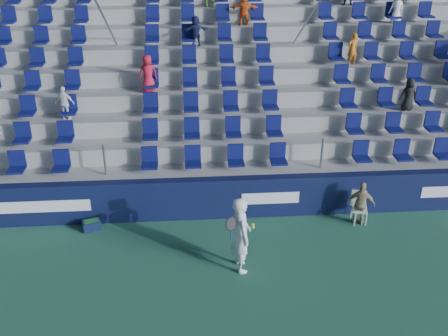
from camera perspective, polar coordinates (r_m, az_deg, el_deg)
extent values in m
plane|color=#2A6248|center=(11.62, 0.02, -13.86)|extent=(70.00, 70.00, 0.00)
cube|color=#0F1539|center=(13.84, -0.93, -3.44)|extent=(24.00, 0.30, 1.20)
cube|color=white|center=(14.35, -21.30, -4.19)|extent=(3.20, 0.02, 0.34)
cube|color=white|center=(13.85, 5.33, -3.46)|extent=(1.60, 0.02, 0.34)
cube|color=#9E9E99|center=(14.34, -1.07, -2.28)|extent=(24.00, 0.85, 1.20)
cube|color=#9E9E99|center=(14.97, -1.26, 0.13)|extent=(24.00, 0.85, 1.70)
cube|color=#9E9E99|center=(15.63, -1.43, 2.35)|extent=(24.00, 0.85, 2.20)
cube|color=#9E9E99|center=(16.31, -1.60, 4.38)|extent=(24.00, 0.85, 2.70)
cube|color=#9E9E99|center=(17.01, -1.75, 6.25)|extent=(24.00, 0.85, 3.20)
cube|color=#9E9E99|center=(17.72, -1.88, 7.97)|extent=(24.00, 0.85, 3.70)
cube|color=#9E9E99|center=(18.46, -2.01, 9.55)|extent=(24.00, 0.85, 4.20)
cube|color=#9E9E99|center=(19.20, -2.13, 11.02)|extent=(24.00, 0.85, 4.70)
cube|color=#9E9E99|center=(19.95, -2.24, 12.37)|extent=(24.00, 0.85, 5.20)
cube|color=#9E9E99|center=(20.49, -2.34, 14.19)|extent=(24.00, 0.50, 6.20)
cube|color=#0C114C|center=(13.90, -1.10, 1.14)|extent=(16.05, 0.50, 0.70)
cube|color=#0C114C|center=(14.47, -1.31, 4.38)|extent=(16.05, 0.50, 0.70)
cube|color=#0C114C|center=(15.09, -1.50, 7.36)|extent=(16.05, 0.50, 0.70)
cube|color=#0C114C|center=(15.74, -1.68, 10.11)|extent=(16.05, 0.50, 0.70)
cube|color=#0C114C|center=(16.43, -1.84, 12.63)|extent=(16.05, 0.50, 0.70)
cube|color=#0C114C|center=(17.14, -2.00, 14.94)|extent=(16.05, 0.50, 0.70)
cube|color=#0C114C|center=(17.88, -2.14, 17.07)|extent=(16.05, 0.50, 0.70)
cylinder|color=gray|center=(16.41, -12.78, 14.86)|extent=(0.06, 7.68, 4.55)
cylinder|color=gray|center=(16.64, 8.88, 15.35)|extent=(0.06, 7.68, 4.55)
imported|color=white|center=(15.41, -17.73, 7.08)|extent=(0.62, 0.35, 0.99)
imported|color=white|center=(19.25, 19.15, 16.91)|extent=(0.54, 0.39, 1.04)
imported|color=orange|center=(17.18, 14.49, 13.03)|extent=(0.44, 0.36, 1.03)
imported|color=black|center=(16.41, 20.35, 7.88)|extent=(0.51, 0.34, 1.01)
imported|color=#E55B1B|center=(17.90, 2.30, 17.68)|extent=(1.00, 0.34, 1.07)
imported|color=#181F48|center=(17.05, -3.25, 15.35)|extent=(0.96, 0.55, 0.99)
imported|color=#AD172A|center=(15.66, -8.69, 10.60)|extent=(0.65, 0.51, 1.16)
imported|color=white|center=(11.70, 1.97, -7.60)|extent=(0.55, 0.76, 1.93)
cylinder|color=navy|center=(11.38, 0.86, -7.67)|extent=(0.03, 0.03, 0.28)
torus|color=black|center=(11.21, 0.87, -6.40)|extent=(0.30, 0.17, 0.28)
plane|color=#262626|center=(11.21, 0.87, -6.40)|extent=(0.30, 0.16, 0.29)
sphere|color=yellow|center=(11.38, 3.37, -6.77)|extent=(0.07, 0.07, 0.07)
sphere|color=yellow|center=(11.41, 3.33, -6.48)|extent=(0.07, 0.07, 0.07)
cube|color=white|center=(14.16, 15.23, -4.59)|extent=(0.49, 0.49, 0.04)
cube|color=white|center=(14.19, 15.12, -3.34)|extent=(0.40, 0.13, 0.49)
cylinder|color=white|center=(14.09, 14.70, -5.73)|extent=(0.03, 0.03, 0.40)
cylinder|color=white|center=(14.19, 15.95, -5.65)|extent=(0.03, 0.03, 0.40)
cylinder|color=white|center=(14.35, 14.32, -5.05)|extent=(0.03, 0.03, 0.40)
cylinder|color=white|center=(14.45, 15.54, -4.97)|extent=(0.03, 0.03, 0.40)
imported|color=tan|center=(14.01, 15.40, -3.95)|extent=(0.80, 0.53, 1.27)
cube|color=#0F193A|center=(14.00, -14.84, -6.32)|extent=(0.55, 0.44, 0.26)
cube|color=#1E662D|center=(13.97, -14.87, -6.11)|extent=(0.44, 0.33, 0.16)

